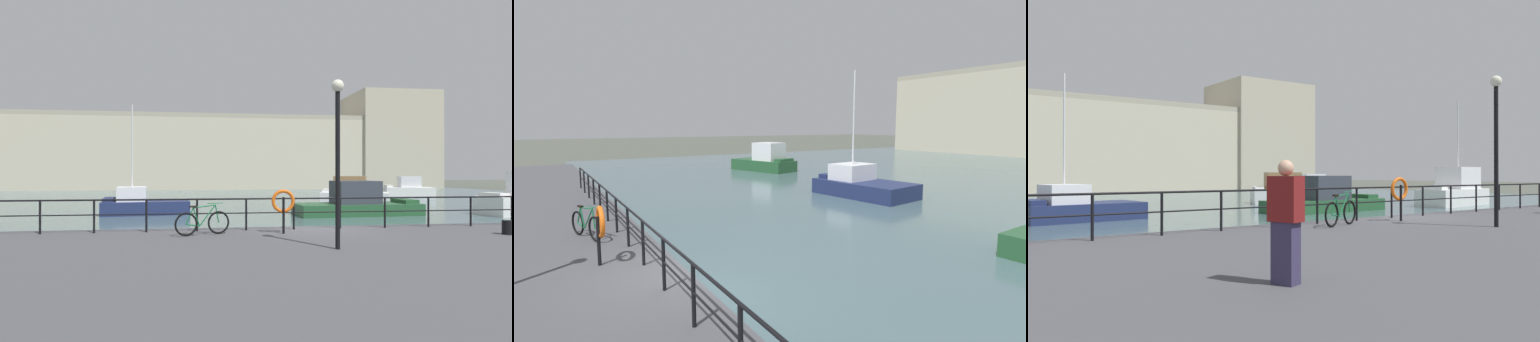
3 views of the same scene
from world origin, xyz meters
TOP-DOWN VIEW (x-y plane):
  - ground_plane at (0.00, 0.00)m, footprint 240.00×240.00m
  - water_basin at (0.00, 30.20)m, footprint 80.00×60.00m
  - quay_promenade at (0.00, -6.50)m, footprint 56.00×13.00m
  - harbor_building at (6.74, 54.23)m, footprint 71.08×12.02m
  - moored_red_daysailer at (-7.71, 13.18)m, footprint 5.79×3.60m
  - moored_green_narrowboat at (5.96, 10.73)m, footprint 8.03×3.17m
  - moored_blue_motorboat at (18.21, 27.34)m, footprint 5.43×3.39m
  - moored_harbor_tender at (8.78, 18.84)m, footprint 6.18×4.96m
  - quay_railing at (-0.76, -0.75)m, footprint 26.05×0.07m
  - parked_bicycle at (-3.82, -1.61)m, footprint 1.69×0.63m
  - mooring_bollard at (5.59, -2.73)m, footprint 0.32×0.32m
  - life_ring_stand at (-1.28, -1.57)m, footprint 0.75×0.16m
  - quay_lamp_post at (-0.44, -4.37)m, footprint 0.32×0.32m

SIDE VIEW (x-z plane):
  - ground_plane at x=0.00m, z-range 0.00..0.00m
  - water_basin at x=0.00m, z-range 0.00..0.01m
  - quay_promenade at x=0.00m, z-range 0.00..0.79m
  - moored_red_daysailer at x=-7.71m, z-range -2.92..4.20m
  - moored_green_narrowboat at x=5.96m, z-range -0.34..1.83m
  - moored_blue_motorboat at x=18.21m, z-range -0.29..1.97m
  - moored_harbor_tender at x=8.78m, z-range -0.28..2.11m
  - mooring_bollard at x=5.59m, z-range 0.79..1.23m
  - parked_bicycle at x=-3.82m, z-range 0.69..1.67m
  - quay_railing at x=-0.76m, z-range 0.99..2.07m
  - life_ring_stand at x=-1.28m, z-range 1.07..2.47m
  - quay_lamp_post at x=-0.44m, z-range 1.42..5.70m
  - harbor_building at x=6.74m, z-range -1.97..14.36m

